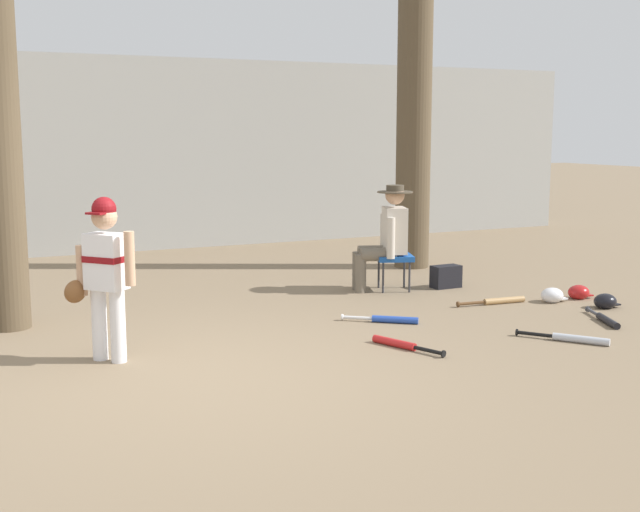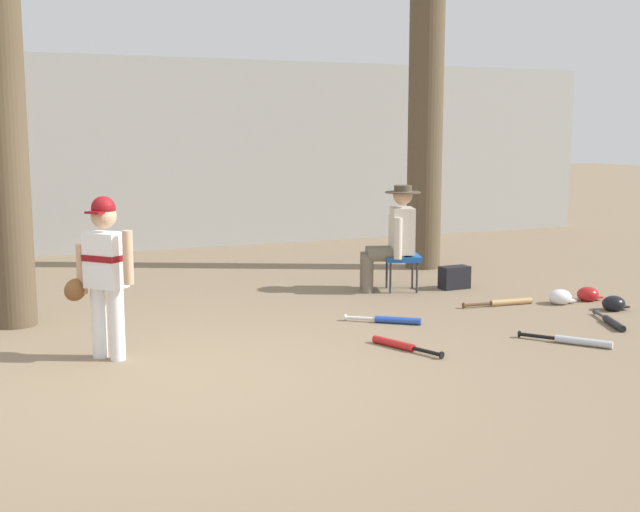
% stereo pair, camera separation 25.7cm
% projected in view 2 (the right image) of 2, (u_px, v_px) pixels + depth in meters
% --- Properties ---
extents(ground_plane, '(60.00, 60.00, 0.00)m').
position_uv_depth(ground_plane, '(181.00, 382.00, 5.97)').
color(ground_plane, '#7F6B51').
extents(concrete_back_wall, '(18.00, 0.36, 2.89)m').
position_uv_depth(concrete_back_wall, '(69.00, 155.00, 11.98)').
color(concrete_back_wall, '#9E9E99').
rests_on(concrete_back_wall, ground).
extents(tree_behind_spectator, '(0.73, 0.73, 5.45)m').
position_uv_depth(tree_behind_spectator, '(426.00, 88.00, 10.58)').
color(tree_behind_spectator, brown).
rests_on(tree_behind_spectator, ground).
extents(young_ballplayer, '(0.55, 0.47, 1.31)m').
position_uv_depth(young_ballplayer, '(104.00, 267.00, 6.46)').
color(young_ballplayer, white).
rests_on(young_ballplayer, ground).
extents(folding_stool, '(0.51, 0.51, 0.41)m').
position_uv_depth(folding_stool, '(402.00, 259.00, 9.29)').
color(folding_stool, '#194C9E').
rests_on(folding_stool, ground).
extents(seated_spectator, '(0.68, 0.54, 1.20)m').
position_uv_depth(seated_spectator, '(394.00, 235.00, 9.25)').
color(seated_spectator, '#6B6051').
rests_on(seated_spectator, ground).
extents(handbag_beside_stool, '(0.35, 0.19, 0.26)m').
position_uv_depth(handbag_beside_stool, '(454.00, 277.00, 9.45)').
color(handbag_beside_stool, black).
rests_on(handbag_beside_stool, ground).
extents(bat_wood_tan, '(0.80, 0.13, 0.07)m').
position_uv_depth(bat_wood_tan, '(506.00, 302.00, 8.56)').
color(bat_wood_tan, tan).
rests_on(bat_wood_tan, ground).
extents(bat_black_composite, '(0.34, 0.71, 0.07)m').
position_uv_depth(bat_black_composite, '(612.00, 322.00, 7.68)').
color(bat_black_composite, black).
rests_on(bat_black_composite, ground).
extents(bat_red_barrel, '(0.32, 0.70, 0.07)m').
position_uv_depth(bat_red_barrel, '(399.00, 345.00, 6.87)').
color(bat_red_barrel, red).
rests_on(bat_red_barrel, ground).
extents(bat_aluminum_silver, '(0.54, 0.67, 0.07)m').
position_uv_depth(bat_aluminum_silver, '(576.00, 341.00, 6.99)').
color(bat_aluminum_silver, '#B7BCC6').
rests_on(bat_aluminum_silver, ground).
extents(bat_blue_youth, '(0.62, 0.50, 0.07)m').
position_uv_depth(bat_blue_youth, '(392.00, 320.00, 7.76)').
color(bat_blue_youth, '#2347AD').
rests_on(bat_blue_youth, ground).
extents(batting_helmet_black, '(0.28, 0.22, 0.16)m').
position_uv_depth(batting_helmet_black, '(614.00, 304.00, 8.31)').
color(batting_helmet_black, black).
rests_on(batting_helmet_black, ground).
extents(batting_helmet_white, '(0.29, 0.22, 0.17)m').
position_uv_depth(batting_helmet_white, '(560.00, 297.00, 8.62)').
color(batting_helmet_white, silver).
rests_on(batting_helmet_white, ground).
extents(batting_helmet_red, '(0.28, 0.22, 0.16)m').
position_uv_depth(batting_helmet_red, '(588.00, 294.00, 8.79)').
color(batting_helmet_red, '#A81919').
rests_on(batting_helmet_red, ground).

